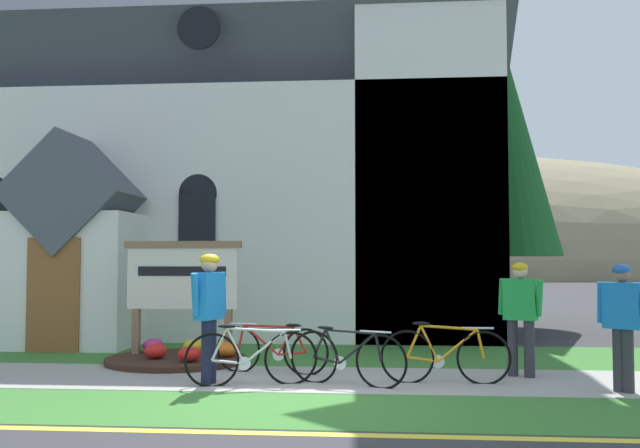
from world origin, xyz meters
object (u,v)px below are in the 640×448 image
Objects in this scene: cyclist_in_green_jersey at (209,306)px; roadside_conifer at (500,141)px; bicycle_red at (445,355)px; bicycle_black at (251,357)px; bicycle_blue at (272,349)px; cyclist_in_white_jersey at (520,310)px; cyclist_in_orange_jersey at (622,318)px; church_sign at (182,280)px; bicycle_orange at (346,357)px.

roadside_conifer is at bearing 57.63° from cyclist_in_green_jersey.
bicycle_black is (-2.62, -0.36, -0.00)m from bicycle_red.
bicycle_red is at bearing 5.85° from cyclist_in_green_jersey.
cyclist_in_green_jersey is at bearing -126.17° from bicycle_blue.
cyclist_in_white_jersey is 1.01× the size of cyclist_in_orange_jersey.
cyclist_in_white_jersey is at bearing 28.52° from bicycle_red.
bicycle_black is (1.60, -2.25, -0.97)m from church_sign.
bicycle_black is at bearing 178.78° from cyclist_in_orange_jersey.
bicycle_orange is at bearing 2.16° from cyclist_in_green_jersey.
bicycle_blue is 1.47m from bicycle_orange.
cyclist_in_orange_jersey is at bearing -13.43° from bicycle_blue.
cyclist_in_white_jersey is at bearing 134.46° from cyclist_in_orange_jersey.
roadside_conifer reaches higher than cyclist_in_green_jersey.
church_sign is at bearing 143.33° from bicycle_orange.
bicycle_red is 1.09× the size of cyclist_in_orange_jersey.
bicycle_blue is 1.05× the size of cyclist_in_white_jersey.
bicycle_orange is 0.91× the size of cyclist_in_green_jersey.
roadside_conifer reaches higher than bicycle_orange.
cyclist_in_green_jersey is at bearing -65.48° from church_sign.
bicycle_black is (-0.13, -1.02, 0.02)m from bicycle_blue.
bicycle_blue is at bearing -121.84° from roadside_conifer.
church_sign is at bearing 114.52° from cyclist_in_green_jersey.
bicycle_red is at bearing 7.91° from bicycle_black.
bicycle_red is 1.02× the size of bicycle_black.
cyclist_in_green_jersey is 5.42m from cyclist_in_orange_jersey.
bicycle_red is (2.49, -0.66, 0.02)m from bicycle_blue.
cyclist_in_green_jersey is at bearing -167.68° from cyclist_in_white_jersey.
roadside_conifer is (4.76, 8.48, 4.30)m from bicycle_black.
bicycle_blue is 1.06× the size of cyclist_in_orange_jersey.
roadside_conifer reaches higher than bicycle_black.
bicycle_blue is at bearing 53.83° from cyclist_in_green_jersey.
roadside_conifer is (-0.07, 8.58, 3.73)m from cyclist_in_orange_jersey.
cyclist_in_green_jersey is at bearing -177.84° from bicycle_orange.
church_sign is 9.51m from roadside_conifer.
roadside_conifer is (5.35, 8.44, 3.63)m from cyclist_in_green_jersey.
church_sign is 6.86m from cyclist_in_orange_jersey.
cyclist_in_orange_jersey is at bearing -1.22° from bicycle_black.
roadside_conifer is at bearing 90.48° from cyclist_in_orange_jersey.
bicycle_black is at bearing -165.32° from cyclist_in_white_jersey.
church_sign is at bearing -135.61° from roadside_conifer.
cyclist_in_white_jersey reaches higher than bicycle_red.
bicycle_red is at bearing -14.76° from bicycle_blue.
bicycle_blue is at bearing 82.82° from bicycle_black.
cyclist_in_green_jersey is (1.01, -2.22, -0.29)m from church_sign.
bicycle_orange is at bearing 4.73° from bicycle_black.
roadside_conifer is (4.63, 7.46, 4.32)m from bicycle_blue.
bicycle_black is 1.06× the size of cyclist_in_orange_jersey.
church_sign is 1.23× the size of cyclist_in_orange_jersey.
church_sign is 1.21× the size of cyclist_in_white_jersey.
bicycle_blue is at bearing 141.55° from bicycle_orange.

